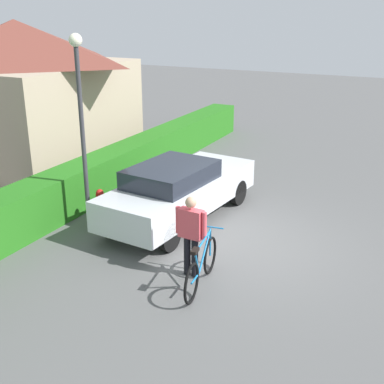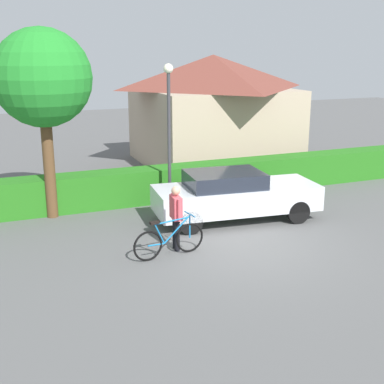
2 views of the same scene
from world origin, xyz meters
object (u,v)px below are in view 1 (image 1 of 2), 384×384
fire_hydrant (101,205)px  bicycle (201,267)px  parked_car_near (179,190)px  street_lamp (81,108)px  person_rider (191,231)px

fire_hydrant → bicycle: bearing=-115.8°
parked_car_near → fire_hydrant: parked_car_near is taller
parked_car_near → bicycle: (-2.58, -1.81, -0.35)m
bicycle → fire_hydrant: bicycle is taller
street_lamp → bicycle: bearing=-109.8°
person_rider → street_lamp: bearing=73.1°
parked_car_near → street_lamp: (-1.33, 1.64, 2.02)m
bicycle → street_lamp: (1.24, 3.45, 2.37)m
street_lamp → fire_hydrant: bearing=-7.1°
person_rider → bicycle: bearing=-130.2°
parked_car_near → person_rider: bearing=-147.4°
fire_hydrant → person_rider: bearing=-113.8°
parked_car_near → bicycle: bearing=-144.9°
bicycle → fire_hydrant: bearing=64.2°
street_lamp → fire_hydrant: size_ratio=5.31×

